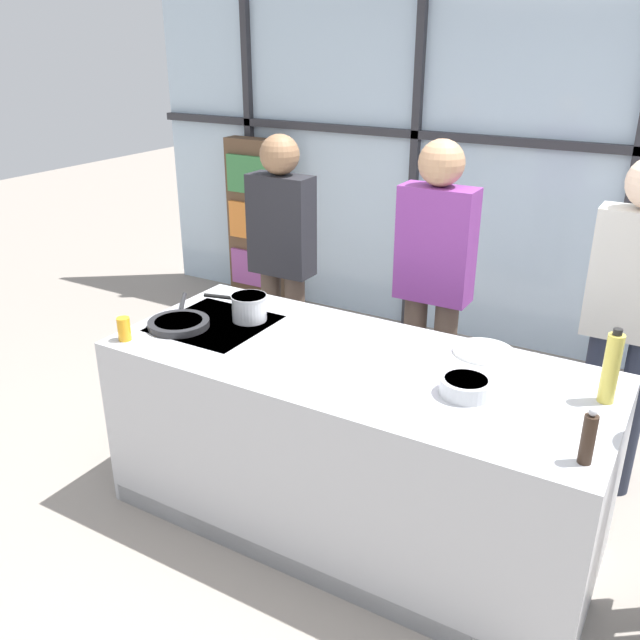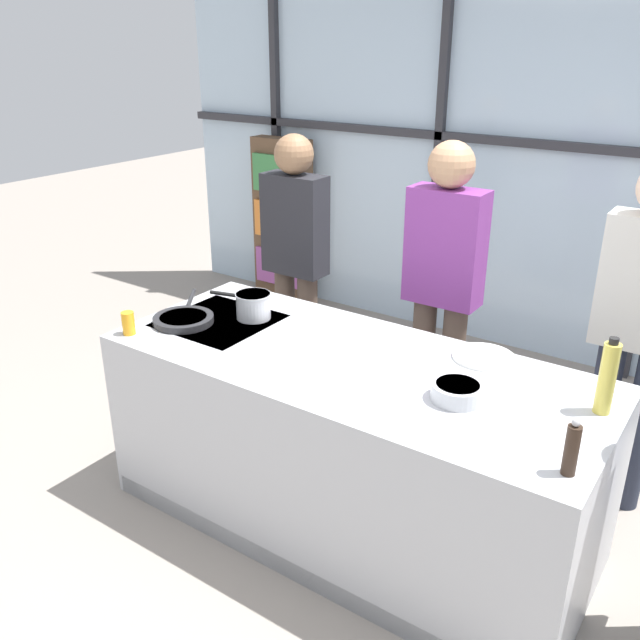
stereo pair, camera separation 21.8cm
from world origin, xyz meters
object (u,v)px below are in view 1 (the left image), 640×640
spectator_far_left (282,252)px  saucepan (249,307)px  spectator_center_right (630,310)px  pepper_grinder (588,438)px  juice_glass_near (124,329)px  spectator_center_left (434,275)px  frying_pan (179,323)px  oil_bottle (611,368)px  mixing_bowl (466,386)px  white_plate (484,351)px

spectator_far_left → saucepan: spectator_far_left is taller
spectator_center_right → pepper_grinder: bearing=91.8°
saucepan → spectator_far_left: bearing=112.4°
juice_glass_near → saucepan: bearing=53.9°
spectator_far_left → spectator_center_right: spectator_center_right is taller
spectator_far_left → spectator_center_left: spectator_center_left is taller
pepper_grinder → juice_glass_near: (-2.07, -0.06, -0.04)m
spectator_center_right → frying_pan: (-1.92, -1.05, -0.10)m
spectator_center_left → pepper_grinder: spectator_center_left is taller
spectator_far_left → pepper_grinder: size_ratio=8.09×
spectator_center_right → oil_bottle: (0.03, -0.77, 0.03)m
oil_bottle → juice_glass_near: (-2.06, -0.54, -0.09)m
frying_pan → saucepan: (0.25, 0.24, 0.05)m
spectator_center_right → juice_glass_near: size_ratio=15.37×
mixing_bowl → oil_bottle: (0.50, 0.23, 0.11)m
spectator_center_right → saucepan: bearing=25.8°
white_plate → mixing_bowl: size_ratio=1.32×
saucepan → oil_bottle: 1.70m
spectator_center_left → white_plate: 0.76m
spectator_center_left → oil_bottle: spectator_center_left is taller
saucepan → mixing_bowl: bearing=-8.8°
spectator_center_right → mixing_bowl: spectator_center_right is taller
saucepan → frying_pan: bearing=-136.2°
spectator_center_left → oil_bottle: size_ratio=5.58×
oil_bottle → juice_glass_near: 2.13m
pepper_grinder → spectator_far_left: bearing=148.7°
mixing_bowl → oil_bottle: oil_bottle is taller
frying_pan → mixing_bowl: 1.46m
pepper_grinder → juice_glass_near: bearing=-178.3°
saucepan → mixing_bowl: saucepan is taller
saucepan → oil_bottle: oil_bottle is taller
juice_glass_near → oil_bottle: bearing=14.6°
saucepan → juice_glass_near: (-0.36, -0.50, -0.01)m
spectator_center_right → juice_glass_near: spectator_center_right is taller
spectator_far_left → frying_pan: spectator_far_left is taller
frying_pan → saucepan: bearing=43.8°
spectator_center_right → saucepan: (-1.67, -0.81, -0.05)m
spectator_center_left → mixing_bowl: bearing=118.3°
spectator_far_left → white_plate: 1.59m
spectator_center_left → mixing_bowl: spectator_center_left is taller
frying_pan → juice_glass_near: size_ratio=4.17×
white_plate → spectator_far_left: bearing=158.5°
spectator_far_left → frying_pan: bearing=94.4°
frying_pan → saucepan: 0.35m
frying_pan → pepper_grinder: 1.97m
spectator_far_left → white_plate: (1.48, -0.58, -0.08)m
spectator_far_left → juice_glass_near: spectator_far_left is taller
juice_glass_near → frying_pan: bearing=66.6°
spectator_center_left → pepper_grinder: size_ratio=8.30×
mixing_bowl → frying_pan: bearing=-177.8°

